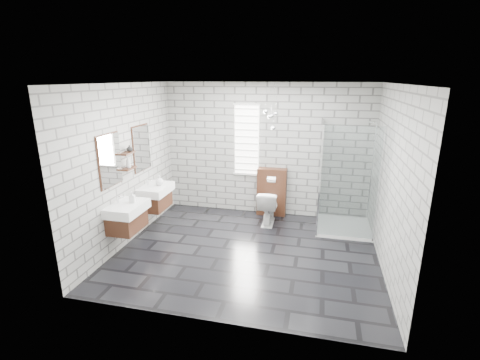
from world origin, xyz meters
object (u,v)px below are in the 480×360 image
(cistern_panel, at_px, (272,192))
(shower_enclosure, at_px, (340,205))
(vanity_left, at_px, (125,209))
(toilet, at_px, (268,207))
(vanity_right, at_px, (154,190))

(cistern_panel, xyz_separation_m, shower_enclosure, (1.35, -0.52, 0.00))
(vanity_left, relative_size, cistern_panel, 1.57)
(vanity_left, distance_m, shower_enclosure, 3.80)
(toilet, bearing_deg, cistern_panel, -91.10)
(cistern_panel, bearing_deg, toilet, -90.00)
(vanity_left, distance_m, vanity_right, 1.00)
(vanity_right, distance_m, shower_enclosure, 3.48)
(vanity_left, bearing_deg, toilet, 39.69)
(vanity_left, xyz_separation_m, vanity_right, (0.00, 1.00, 0.00))
(vanity_right, xyz_separation_m, cistern_panel, (2.06, 1.17, -0.26))
(shower_enclosure, distance_m, toilet, 1.36)
(shower_enclosure, bearing_deg, toilet, 177.65)
(vanity_right, bearing_deg, vanity_left, -90.00)
(cistern_panel, height_order, shower_enclosure, shower_enclosure)
(vanity_right, bearing_deg, toilet, 19.02)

